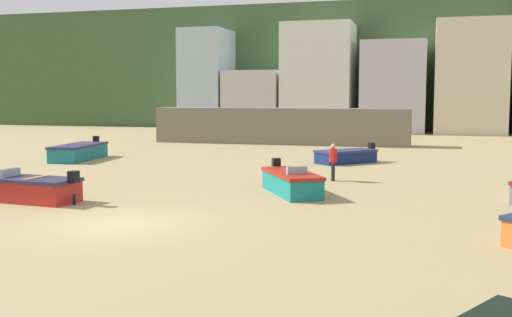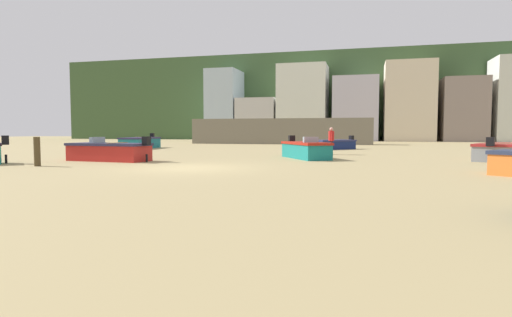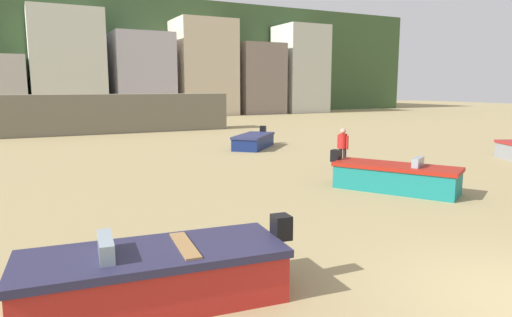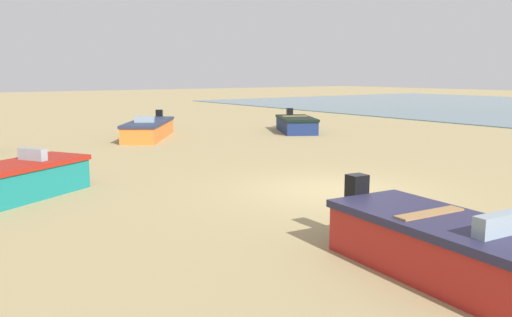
{
  "view_description": "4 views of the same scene",
  "coord_description": "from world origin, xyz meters",
  "px_view_note": "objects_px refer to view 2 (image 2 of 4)",
  "views": [
    {
      "loc": [
        8.52,
        -15.81,
        3.71
      ],
      "look_at": [
        1.84,
        7.85,
        1.18
      ],
      "focal_mm": 43.17,
      "sensor_mm": 36.0,
      "label": 1
    },
    {
      "loc": [
        6.55,
        -14.6,
        1.4
      ],
      "look_at": [
        2.78,
        -0.28,
        0.43
      ],
      "focal_mm": 29.36,
      "sensor_mm": 36.0,
      "label": 2
    },
    {
      "loc": [
        -6.68,
        -3.89,
        3.24
      ],
      "look_at": [
        -0.73,
        7.9,
        1.17
      ],
      "focal_mm": 32.03,
      "sensor_mm": 36.0,
      "label": 3
    },
    {
      "loc": [
        -9.22,
        8.94,
        2.87
      ],
      "look_at": [
        0.39,
        2.07,
        0.96
      ],
      "focal_mm": 36.81,
      "sensor_mm": 36.0,
      "label": 4
    }
  ],
  "objects_px": {
    "boat_navy_5": "(334,144)",
    "boat_red_6": "(109,152)",
    "boat_teal_4": "(141,143)",
    "boat_teal_0": "(305,150)",
    "mooring_post_mid_beach": "(37,152)",
    "boat_grey_8": "(498,152)",
    "beach_walker_foreground": "(331,139)"
  },
  "relations": [
    {
      "from": "boat_teal_0",
      "to": "boat_teal_4",
      "type": "bearing_deg",
      "value": -61.46
    },
    {
      "from": "mooring_post_mid_beach",
      "to": "boat_grey_8",
      "type": "bearing_deg",
      "value": 24.31
    },
    {
      "from": "boat_navy_5",
      "to": "boat_grey_8",
      "type": "xyz_separation_m",
      "value": [
        8.55,
        -10.1,
        0.04
      ]
    },
    {
      "from": "boat_navy_5",
      "to": "boat_teal_4",
      "type": "bearing_deg",
      "value": 52.73
    },
    {
      "from": "boat_red_6",
      "to": "beach_walker_foreground",
      "type": "bearing_deg",
      "value": -44.53
    },
    {
      "from": "beach_walker_foreground",
      "to": "boat_teal_0",
      "type": "bearing_deg",
      "value": 150.44
    },
    {
      "from": "mooring_post_mid_beach",
      "to": "boat_navy_5",
      "type": "bearing_deg",
      "value": 61.07
    },
    {
      "from": "boat_teal_0",
      "to": "beach_walker_foreground",
      "type": "bearing_deg",
      "value": -134.17
    },
    {
      "from": "boat_teal_0",
      "to": "boat_grey_8",
      "type": "relative_size",
      "value": 0.89
    },
    {
      "from": "mooring_post_mid_beach",
      "to": "boat_red_6",
      "type": "bearing_deg",
      "value": 72.99
    },
    {
      "from": "boat_red_6",
      "to": "boat_teal_4",
      "type": "bearing_deg",
      "value": 29.94
    },
    {
      "from": "boat_teal_0",
      "to": "boat_grey_8",
      "type": "bearing_deg",
      "value": 156.45
    },
    {
      "from": "boat_navy_5",
      "to": "boat_red_6",
      "type": "distance_m",
      "value": 17.87
    },
    {
      "from": "boat_teal_0",
      "to": "boat_grey_8",
      "type": "height_order",
      "value": "boat_teal_0"
    },
    {
      "from": "boat_teal_0",
      "to": "beach_walker_foreground",
      "type": "xyz_separation_m",
      "value": [
        0.98,
        3.97,
        0.52
      ]
    },
    {
      "from": "boat_teal_4",
      "to": "boat_teal_0",
      "type": "bearing_deg",
      "value": 142.21
    },
    {
      "from": "boat_teal_4",
      "to": "beach_walker_foreground",
      "type": "distance_m",
      "value": 16.19
    },
    {
      "from": "boat_grey_8",
      "to": "mooring_post_mid_beach",
      "type": "distance_m",
      "value": 20.67
    },
    {
      "from": "boat_red_6",
      "to": "beach_walker_foreground",
      "type": "distance_m",
      "value": 12.58
    },
    {
      "from": "boat_red_6",
      "to": "beach_walker_foreground",
      "type": "relative_size",
      "value": 2.62
    },
    {
      "from": "boat_grey_8",
      "to": "beach_walker_foreground",
      "type": "xyz_separation_m",
      "value": [
        -8.17,
        2.89,
        0.54
      ]
    },
    {
      "from": "boat_teal_0",
      "to": "mooring_post_mid_beach",
      "type": "xyz_separation_m",
      "value": [
        -9.68,
        -7.42,
        0.15
      ]
    },
    {
      "from": "boat_teal_4",
      "to": "boat_navy_5",
      "type": "relative_size",
      "value": 1.42
    },
    {
      "from": "boat_navy_5",
      "to": "boat_red_6",
      "type": "relative_size",
      "value": 0.82
    },
    {
      "from": "boat_navy_5",
      "to": "boat_teal_0",
      "type": "bearing_deg",
      "value": 130.45
    },
    {
      "from": "boat_teal_4",
      "to": "beach_walker_foreground",
      "type": "height_order",
      "value": "beach_walker_foreground"
    },
    {
      "from": "boat_red_6",
      "to": "beach_walker_foreground",
      "type": "height_order",
      "value": "beach_walker_foreground"
    },
    {
      "from": "boat_teal_0",
      "to": "beach_walker_foreground",
      "type": "distance_m",
      "value": 4.13
    },
    {
      "from": "boat_teal_4",
      "to": "mooring_post_mid_beach",
      "type": "height_order",
      "value": "boat_teal_4"
    },
    {
      "from": "boat_teal_4",
      "to": "mooring_post_mid_beach",
      "type": "distance_m",
      "value": 16.87
    },
    {
      "from": "boat_teal_0",
      "to": "boat_red_6",
      "type": "distance_m",
      "value": 9.58
    },
    {
      "from": "boat_teal_4",
      "to": "mooring_post_mid_beach",
      "type": "bearing_deg",
      "value": 99.87
    }
  ]
}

